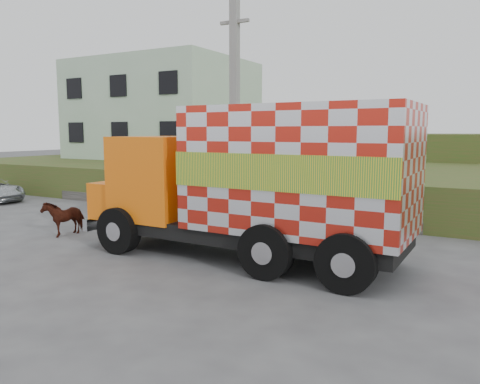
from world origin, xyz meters
The scene contains 9 objects.
ground centered at (0.00, 0.00, 0.00)m, with size 120.00×120.00×0.00m, color #474749.
embankment centered at (0.00, 10.00, 0.75)m, with size 40.00×12.00×1.50m, color #32541C.
embankment_far centered at (0.00, 22.00, 1.50)m, with size 40.00×12.00×3.00m, color #32541C.
retaining_strip centered at (-2.00, 4.20, 0.20)m, with size 16.00×0.50×0.40m, color #595651.
building centered at (-11.00, 13.00, 4.50)m, with size 10.00×8.00×6.00m, color #ACC8AA.
utility_pole centered at (-1.00, 4.60, 4.08)m, with size 1.20×0.30×8.00m.
cargo_truck centered at (2.76, -0.92, 1.93)m, with size 8.45×3.05×3.75m.
cow centered at (-3.71, -1.27, 0.54)m, with size 0.58×1.28×1.08m, color black.
pedestrian centered at (-1.04, 5.54, 2.34)m, with size 0.61×0.40×1.68m, color #292724.
Camera 1 is at (7.91, -11.03, 3.17)m, focal length 35.00 mm.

